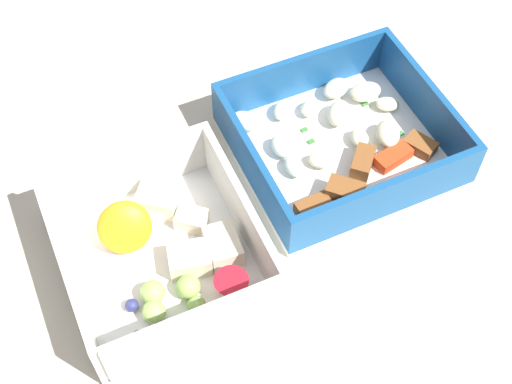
% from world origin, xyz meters
% --- Properties ---
extents(table_surface, '(0.80, 0.80, 0.02)m').
position_xyz_m(table_surface, '(0.00, 0.00, 0.01)').
color(table_surface, beige).
rests_on(table_surface, ground).
extents(pasta_container, '(0.19, 0.18, 0.05)m').
position_xyz_m(pasta_container, '(-0.10, -0.02, 0.04)').
color(pasta_container, white).
rests_on(pasta_container, table_surface).
extents(fruit_bowl, '(0.16, 0.17, 0.06)m').
position_xyz_m(fruit_bowl, '(0.08, 0.01, 0.04)').
color(fruit_bowl, white).
rests_on(fruit_bowl, table_surface).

